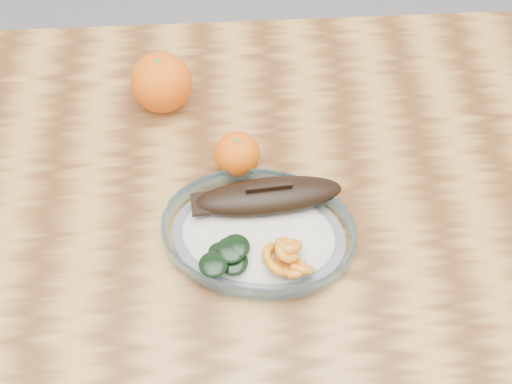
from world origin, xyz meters
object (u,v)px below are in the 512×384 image
dining_table (209,265)px  orange_right (237,154)px  plated_meal (259,231)px  orange_left (162,83)px

dining_table → orange_right: size_ratio=18.90×
dining_table → plated_meal: bearing=-11.4°
orange_left → dining_table: bearing=-75.9°
orange_left → orange_right: orange_left is taller
dining_table → plated_meal: 0.14m
plated_meal → orange_left: (-0.13, 0.24, 0.03)m
orange_left → orange_right: 0.16m
plated_meal → orange_right: (-0.02, 0.11, 0.01)m
plated_meal → orange_right: plated_meal is taller
orange_left → orange_right: (0.10, -0.13, -0.01)m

